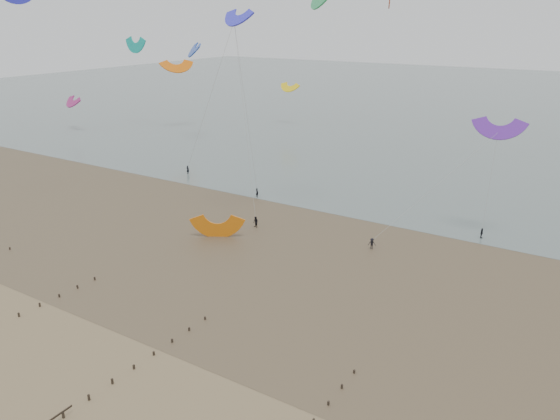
# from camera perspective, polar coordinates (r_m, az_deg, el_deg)

# --- Properties ---
(ground) EXTENTS (500.00, 500.00, 0.00)m
(ground) POSITION_cam_1_polar(r_m,az_deg,el_deg) (57.55, -18.94, -14.93)
(ground) COLOR brown
(ground) RESTS_ON ground
(sea_and_shore) EXTENTS (500.00, 665.00, 0.03)m
(sea_and_shore) POSITION_cam_1_polar(r_m,az_deg,el_deg) (82.27, -2.24, -3.01)
(sea_and_shore) COLOR #475654
(sea_and_shore) RESTS_ON ground
(kitesurfer_lead) EXTENTS (0.72, 0.57, 1.73)m
(kitesurfer_lead) POSITION_cam_1_polar(r_m,az_deg,el_deg) (100.76, -2.41, 1.82)
(kitesurfer_lead) COLOR black
(kitesurfer_lead) RESTS_ON ground
(kitesurfers) EXTENTS (121.18, 23.42, 1.85)m
(kitesurfers) POSITION_cam_1_polar(r_m,az_deg,el_deg) (83.65, 23.19, -3.64)
(kitesurfers) COLOR black
(kitesurfers) RESTS_ON ground
(grounded_kite) EXTENTS (8.69, 8.14, 3.80)m
(grounded_kite) POSITION_cam_1_polar(r_m,az_deg,el_deg) (83.48, -6.52, -2.79)
(grounded_kite) COLOR orange
(grounded_kite) RESTS_ON ground
(kites_airborne) EXTENTS (243.24, 113.53, 34.08)m
(kites_airborne) POSITION_cam_1_polar(r_m,az_deg,el_deg) (128.90, 11.39, 14.39)
(kites_airborne) COLOR #6022A8
(kites_airborne) RESTS_ON ground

